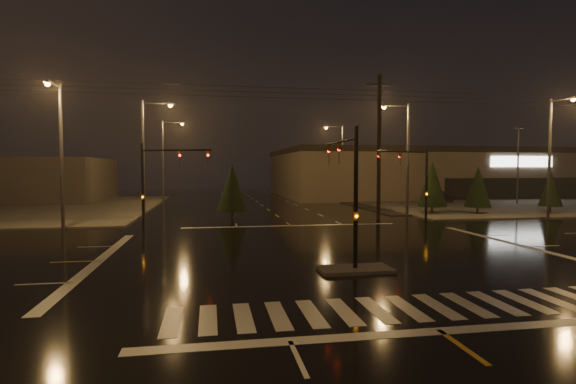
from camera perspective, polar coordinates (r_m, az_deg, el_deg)
name	(u,v)px	position (r m, az deg, el deg)	size (l,w,h in m)	color
ground	(330,253)	(22.87, 5.34, -7.75)	(140.00, 140.00, 0.00)	black
sidewalk_ne	(496,201)	(63.07, 24.88, -1.10)	(36.00, 36.00, 0.12)	#4D4A44
median_island	(355,269)	(19.10, 8.53, -9.69)	(3.00, 1.60, 0.15)	#4D4A44
crosswalk	(407,308)	(14.62, 14.91, -14.02)	(15.00, 2.60, 0.01)	beige
stop_bar_near	(440,331)	(12.93, 18.78, -16.38)	(16.00, 0.50, 0.01)	beige
stop_bar_far	(291,226)	(33.48, 0.39, -4.30)	(16.00, 0.50, 0.01)	beige
parking_lot	(542,202)	(64.49, 29.55, -1.14)	(50.00, 24.00, 0.08)	black
retail_building	(463,171)	(79.07, 21.32, 2.49)	(60.20, 28.30, 7.20)	#756853
signal_mast_median	(349,180)	(19.53, 7.75, 1.48)	(0.25, 4.59, 6.00)	black
signal_mast_ne	(416,175)	(35.35, 15.99, 2.13)	(4.84, 1.86, 6.00)	black
signal_mast_nw	(157,175)	(32.02, -16.30, 2.04)	(4.84, 1.86, 6.00)	black
streetlight_1	(147,150)	(40.06, -17.49, 5.07)	(2.77, 0.32, 10.00)	#38383A
streetlight_2	(165,156)	(55.95, -15.31, 4.47)	(2.77, 0.32, 10.00)	#38383A
streetlight_3	(405,151)	(41.40, 14.59, 5.04)	(2.77, 0.32, 10.00)	#38383A
streetlight_4	(340,157)	(60.18, 6.67, 4.45)	(2.77, 0.32, 10.00)	#38383A
streetlight_5	(60,146)	(34.42, -27.02, 5.24)	(0.32, 2.77, 10.00)	#38383A
streetlight_6	(553,150)	(43.14, 30.57, 4.63)	(0.32, 2.77, 10.00)	#38383A
utility_pole_1	(379,146)	(38.34, 11.48, 5.74)	(2.20, 0.32, 12.00)	black
conifer_0	(432,184)	(44.21, 17.86, 0.97)	(2.70, 2.70, 4.92)	black
conifer_1	(478,187)	(45.17, 22.97, 0.63)	(2.41, 2.41, 4.46)	black
conifer_2	(551,189)	(49.07, 30.39, 0.36)	(2.11, 2.11, 4.00)	black
conifer_3	(232,187)	(37.63, -7.12, 0.60)	(2.56, 2.56, 4.70)	black
car_parked	(438,196)	(59.40, 18.50, -0.49)	(1.91, 4.75, 1.62)	black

